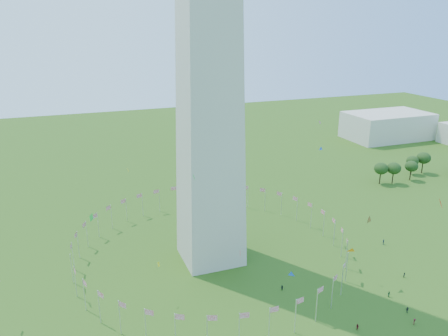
# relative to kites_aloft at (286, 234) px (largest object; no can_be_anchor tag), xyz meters

# --- Properties ---
(flag_ring) EXTENTS (80.24, 80.24, 9.00)m
(flag_ring) POSITION_rel_kites_aloft_xyz_m (-10.42, 26.93, -14.35)
(flag_ring) COLOR silver
(flag_ring) RESTS_ON ground
(gov_building_east_a) EXTENTS (50.00, 30.00, 16.00)m
(gov_building_east_a) POSITION_rel_kites_aloft_xyz_m (139.58, 126.93, -10.85)
(gov_building_east_a) COLOR beige
(gov_building_east_a) RESTS_ON ground
(kites_aloft) EXTENTS (119.36, 69.90, 34.68)m
(kites_aloft) POSITION_rel_kites_aloft_xyz_m (0.00, 0.00, 0.00)
(kites_aloft) COLOR orange
(kites_aloft) RESTS_ON ground
(tree_line_east) EXTENTS (53.43, 14.98, 10.09)m
(tree_line_east) POSITION_rel_kites_aloft_xyz_m (104.08, 62.33, -14.12)
(tree_line_east) COLOR #244818
(tree_line_east) RESTS_ON ground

